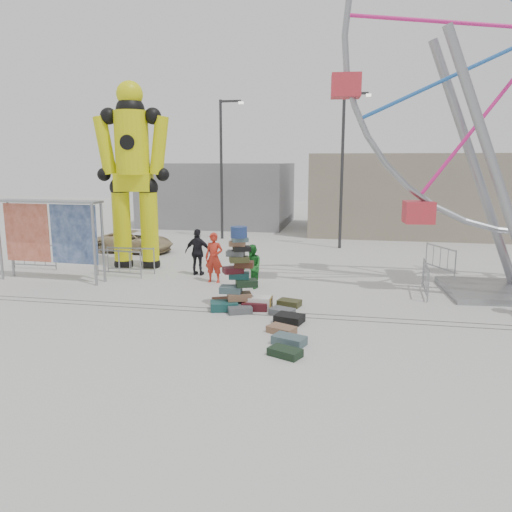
% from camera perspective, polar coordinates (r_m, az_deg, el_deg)
% --- Properties ---
extents(ground, '(90.00, 90.00, 0.00)m').
position_cam_1_polar(ground, '(14.79, -3.80, -7.22)').
color(ground, '#9E9E99').
rests_on(ground, ground).
extents(track_line_near, '(40.00, 0.04, 0.01)m').
position_cam_1_polar(track_line_near, '(15.34, -3.22, -6.53)').
color(track_line_near, '#47443F').
rests_on(track_line_near, ground).
extents(track_line_far, '(40.00, 0.04, 0.01)m').
position_cam_1_polar(track_line_far, '(15.71, -2.86, -6.10)').
color(track_line_far, '#47443F').
rests_on(track_line_far, ground).
extents(building_right, '(12.00, 8.00, 5.00)m').
position_cam_1_polar(building_right, '(33.81, 16.84, 6.85)').
color(building_right, gray).
rests_on(building_right, ground).
extents(building_left, '(10.00, 8.00, 4.40)m').
position_cam_1_polar(building_left, '(36.94, -4.14, 7.11)').
color(building_left, gray).
rests_on(building_left, ground).
extents(lamp_post_right, '(1.41, 0.25, 8.00)m').
position_cam_1_polar(lamp_post_right, '(26.59, 10.03, 10.46)').
color(lamp_post_right, '#2D2D30').
rests_on(lamp_post_right, ground).
extents(lamp_post_left, '(1.41, 0.25, 8.00)m').
position_cam_1_polar(lamp_post_left, '(29.56, -3.82, 10.62)').
color(lamp_post_left, '#2D2D30').
rests_on(lamp_post_left, ground).
extents(suitcase_tower, '(1.92, 1.67, 2.60)m').
position_cam_1_polar(suitcase_tower, '(15.66, -1.97, -3.40)').
color(suitcase_tower, '#184948').
rests_on(suitcase_tower, ground).
extents(crash_test_dummy, '(3.21, 1.41, 8.05)m').
position_cam_1_polar(crash_test_dummy, '(21.92, -13.88, 9.65)').
color(crash_test_dummy, black).
rests_on(crash_test_dummy, ground).
extents(banner_scaffold, '(4.33, 0.92, 3.11)m').
position_cam_1_polar(banner_scaffold, '(20.57, -22.57, 3.76)').
color(banner_scaffold, gray).
rests_on(banner_scaffold, ground).
extents(steamer_trunk, '(0.83, 0.49, 0.39)m').
position_cam_1_polar(steamer_trunk, '(15.71, 0.32, -5.36)').
color(steamer_trunk, silver).
rests_on(steamer_trunk, ground).
extents(row_case_0, '(0.81, 0.64, 0.20)m').
position_cam_1_polar(row_case_0, '(16.06, 3.83, -5.37)').
color(row_case_0, '#393A1D').
rests_on(row_case_0, ground).
extents(row_case_1, '(0.83, 0.71, 0.19)m').
position_cam_1_polar(row_case_1, '(15.17, 3.00, -6.35)').
color(row_case_1, '#55585C').
rests_on(row_case_1, ground).
extents(row_case_2, '(0.91, 0.78, 0.23)m').
position_cam_1_polar(row_case_2, '(14.49, 3.84, -7.13)').
color(row_case_2, black).
rests_on(row_case_2, ground).
extents(row_case_3, '(0.87, 0.74, 0.19)m').
position_cam_1_polar(row_case_3, '(13.62, 2.94, -8.39)').
color(row_case_3, '#865E44').
rests_on(row_case_3, ground).
extents(row_case_4, '(0.94, 0.74, 0.23)m').
position_cam_1_polar(row_case_4, '(12.80, 3.81, -9.58)').
color(row_case_4, '#445B61').
rests_on(row_case_4, ground).
extents(row_case_5, '(0.90, 0.74, 0.19)m').
position_cam_1_polar(row_case_5, '(12.09, 3.35, -10.93)').
color(row_case_5, black).
rests_on(row_case_5, ground).
extents(barricade_dummy_a, '(2.00, 0.11, 1.10)m').
position_cam_1_polar(barricade_dummy_a, '(23.36, -24.00, -0.04)').
color(barricade_dummy_a, gray).
rests_on(barricade_dummy_a, ground).
extents(barricade_dummy_b, '(2.00, 0.20, 1.10)m').
position_cam_1_polar(barricade_dummy_b, '(21.18, -14.11, -0.46)').
color(barricade_dummy_b, gray).
rests_on(barricade_dummy_b, ground).
extents(barricade_dummy_c, '(2.00, 0.35, 1.10)m').
position_cam_1_polar(barricade_dummy_c, '(20.66, -15.41, -0.80)').
color(barricade_dummy_c, gray).
rests_on(barricade_dummy_c, ground).
extents(barricade_wheel_front, '(0.19, 2.00, 1.10)m').
position_cam_1_polar(barricade_wheel_front, '(18.22, 18.80, -2.52)').
color(barricade_wheel_front, gray).
rests_on(barricade_wheel_front, ground).
extents(barricade_wheel_back, '(0.96, 1.85, 1.10)m').
position_cam_1_polar(barricade_wheel_back, '(22.14, 20.31, -0.33)').
color(barricade_wheel_back, gray).
rests_on(barricade_wheel_back, ground).
extents(pedestrian_red, '(0.73, 0.50, 1.91)m').
position_cam_1_polar(pedestrian_red, '(18.99, -4.83, -0.19)').
color(pedestrian_red, '#B32819').
rests_on(pedestrian_red, ground).
extents(pedestrian_green, '(0.95, 0.99, 1.60)m').
position_cam_1_polar(pedestrian_green, '(18.09, -0.44, -1.21)').
color(pedestrian_green, '#1B6E25').
rests_on(pedestrian_green, ground).
extents(pedestrian_black, '(1.13, 0.53, 1.89)m').
position_cam_1_polar(pedestrian_black, '(20.28, -6.64, 0.44)').
color(pedestrian_black, black).
rests_on(pedestrian_black, ground).
extents(parked_suv, '(4.07, 2.10, 1.10)m').
position_cam_1_polar(parked_suv, '(26.08, -13.73, 1.63)').
color(parked_suv, tan).
rests_on(parked_suv, ground).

